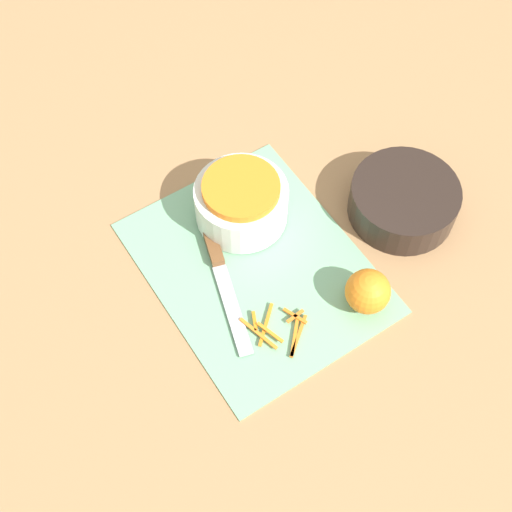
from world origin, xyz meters
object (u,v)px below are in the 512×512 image
Objects in this scene: bowl_dark at (403,201)px; orange_left at (368,291)px; knife at (216,256)px; bowl_speckled at (241,201)px.

orange_left reaches higher than bowl_dark.
knife is at bearing -141.95° from orange_left.
bowl_dark is 0.32m from knife.
bowl_speckled is at bearing -120.45° from bowl_dark.
bowl_dark is (0.13, 0.23, -0.02)m from bowl_speckled.
bowl_dark is 0.19m from orange_left.
orange_left is (0.24, 0.07, -0.01)m from bowl_speckled.
orange_left is (0.19, 0.15, 0.03)m from knife.
knife is 3.62× the size of orange_left.
orange_left is at bearing 54.65° from knife.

